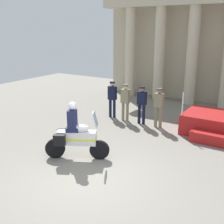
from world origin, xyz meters
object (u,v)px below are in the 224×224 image
at_px(officer_in_row_1, 125,100).
at_px(motorcycle_with_rider, 75,135).
at_px(officer_in_row_0, 112,97).
at_px(officer_in_row_2, 142,102).
at_px(reviewing_stand, 218,125).
at_px(officer_in_row_3, 159,105).

height_order(officer_in_row_1, motorcycle_with_rider, motorcycle_with_rider).
relative_size(officer_in_row_0, officer_in_row_1, 1.02).
relative_size(officer_in_row_0, officer_in_row_2, 1.02).
bearing_deg(motorcycle_with_rider, officer_in_row_1, 69.85).
bearing_deg(officer_in_row_1, officer_in_row_2, 179.15).
distance_m(reviewing_stand, officer_in_row_0, 4.80).
bearing_deg(officer_in_row_1, officer_in_row_0, -8.68).
bearing_deg(officer_in_row_3, officer_in_row_1, -1.86).
height_order(officer_in_row_0, officer_in_row_2, officer_in_row_0).
relative_size(officer_in_row_2, officer_in_row_3, 0.99).
bearing_deg(officer_in_row_2, officer_in_row_1, -0.85).
xyz_separation_m(officer_in_row_1, officer_in_row_3, (1.63, -0.04, 0.02)).
relative_size(reviewing_stand, motorcycle_with_rider, 1.39).
xyz_separation_m(officer_in_row_0, motorcycle_with_rider, (1.34, -4.37, -0.21)).
bearing_deg(officer_in_row_2, reviewing_stand, -172.11).
distance_m(officer_in_row_2, officer_in_row_3, 0.81).
xyz_separation_m(reviewing_stand, officer_in_row_1, (-3.98, -0.45, 0.59)).
relative_size(officer_in_row_3, motorcycle_with_rider, 0.89).
bearing_deg(motorcycle_with_rider, officer_in_row_2, 58.78).
distance_m(reviewing_stand, officer_in_row_1, 4.05).
bearing_deg(officer_in_row_0, officer_in_row_2, 175.37).
relative_size(officer_in_row_2, motorcycle_with_rider, 0.88).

